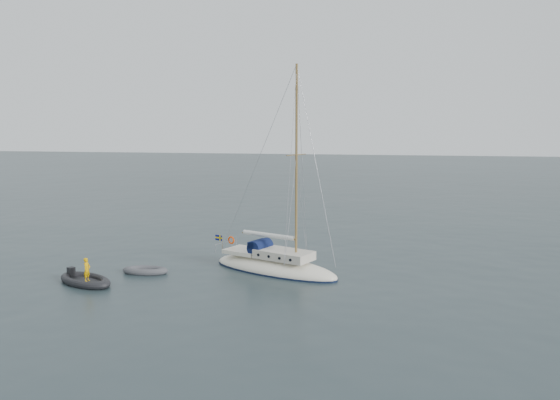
# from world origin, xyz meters

# --- Properties ---
(ground) EXTENTS (300.00, 300.00, 0.00)m
(ground) POSITION_xyz_m (0.00, 0.00, 0.00)
(ground) COLOR black
(ground) RESTS_ON ground
(sailboat) EXTENTS (9.31, 2.79, 13.26)m
(sailboat) POSITION_xyz_m (-2.95, 2.39, 1.00)
(sailboat) COLOR silver
(sailboat) RESTS_ON ground
(dinghy) EXTENTS (2.87, 1.29, 0.41)m
(dinghy) POSITION_xyz_m (-10.71, 0.25, 0.18)
(dinghy) COLOR #4A4B4F
(dinghy) RESTS_ON ground
(rib) EXTENTS (4.02, 1.83, 1.58)m
(rib) POSITION_xyz_m (-13.12, -2.57, 0.25)
(rib) COLOR black
(rib) RESTS_ON ground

